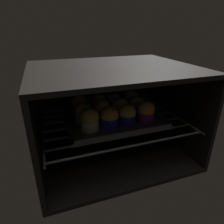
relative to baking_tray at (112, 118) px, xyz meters
The scene contains 15 objects.
oven_cavity 4.23cm from the baking_tray, 90.00° to the left, with size 59.00×47.00×37.00cm.
oven_rack 1.29cm from the baking_tray, 90.00° to the right, with size 54.80×42.00×0.80cm.
baking_tray is the anchor object (origin of this frame).
muffin_row0_col0 13.70cm from the baking_tray, 146.74° to the right, with size 6.88×6.88×8.70cm.
muffin_row0_col1 8.84cm from the baking_tray, 115.81° to the right, with size 6.54×6.54×7.56cm.
muffin_row0_col2 8.77cm from the baking_tray, 63.55° to the right, with size 6.40×6.40×7.47cm.
muffin_row0_col3 14.04cm from the baking_tray, 32.64° to the right, with size 6.51×6.51×7.99cm.
muffin_row1_col0 12.21cm from the baking_tray, behind, with size 6.40×6.40×7.86cm.
muffin_row1_col1 5.73cm from the baking_tray, behind, with size 6.64×6.64×7.75cm.
muffin_row1_col2 5.22cm from the baking_tray, ahead, with size 6.90×6.90×7.66cm.
muffin_row1_col3 11.87cm from the baking_tray, ahead, with size 6.74×6.74×7.47cm.
muffin_row2_col0 14.32cm from the baking_tray, 147.57° to the left, with size 6.87×6.87×8.36cm.
muffin_row2_col1 8.99cm from the baking_tray, 114.75° to the left, with size 6.52×6.52×7.97cm.
muffin_row2_col2 8.92cm from the baking_tray, 64.59° to the left, with size 6.40×6.40×7.29cm.
muffin_row2_col3 14.33cm from the baking_tray, 32.81° to the left, with size 6.88×6.88×8.03cm.
Camera 1 is at (-24.10, -45.35, 48.89)cm, focal length 31.69 mm.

